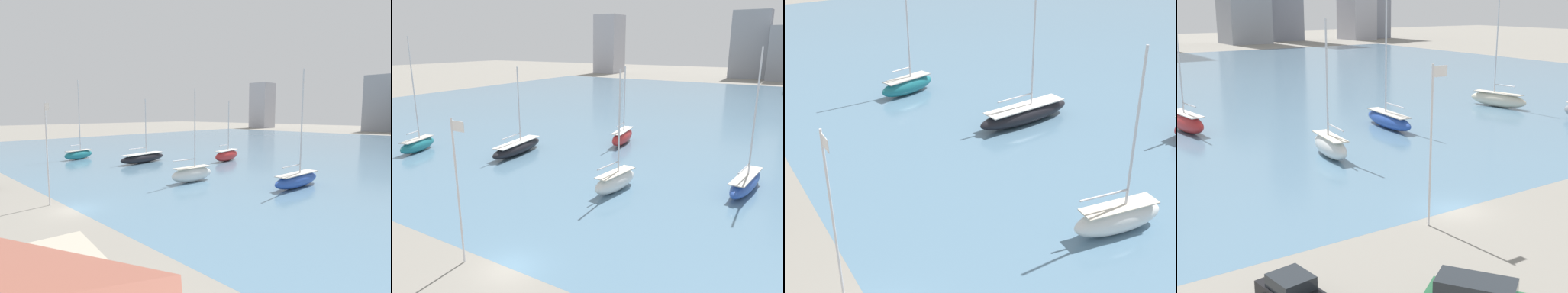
# 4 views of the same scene
# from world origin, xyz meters

# --- Properties ---
(ground_plane) EXTENTS (500.00, 500.00, 0.00)m
(ground_plane) POSITION_xyz_m (0.00, 0.00, 0.00)
(ground_plane) COLOR gray
(harbor_water) EXTENTS (180.00, 140.00, 0.00)m
(harbor_water) POSITION_xyz_m (0.00, 70.00, 0.00)
(harbor_water) COLOR slate
(harbor_water) RESTS_ON ground_plane
(flag_pole) EXTENTS (1.24, 0.14, 10.66)m
(flag_pole) POSITION_xyz_m (-3.28, -1.10, 5.81)
(flag_pole) COLOR silver
(flag_pole) RESTS_ON ground_plane
(sailboat_blue) EXTENTS (2.74, 9.48, 15.11)m
(sailboat_blue) POSITION_xyz_m (11.48, 24.12, 1.04)
(sailboat_blue) COLOR #284CA8
(sailboat_blue) RESTS_ON harbor_water
(sailboat_teal) EXTENTS (3.67, 7.13, 16.34)m
(sailboat_teal) POSITION_xyz_m (-32.40, 15.49, 1.13)
(sailboat_teal) COLOR #1E757F
(sailboat_teal) RESTS_ON harbor_water
(sailboat_black) EXTENTS (3.45, 10.90, 12.30)m
(sailboat_black) POSITION_xyz_m (-19.03, 22.16, 0.98)
(sailboat_black) COLOR black
(sailboat_black) RESTS_ON harbor_water
(sailboat_white) EXTENTS (2.66, 6.96, 12.94)m
(sailboat_white) POSITION_xyz_m (-0.48, 16.98, 1.16)
(sailboat_white) COLOR white
(sailboat_white) RESTS_ON harbor_water
(sailboat_red) EXTENTS (2.92, 8.13, 12.04)m
(sailboat_red) POSITION_xyz_m (-8.83, 35.26, 1.18)
(sailboat_red) COLOR #B72828
(sailboat_red) RESTS_ON harbor_water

